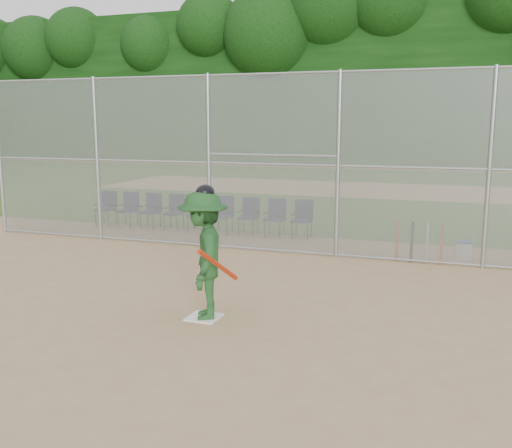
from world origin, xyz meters
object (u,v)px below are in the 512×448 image
(batter_at_plate, at_px, (204,255))
(water_cooler, at_px, (464,250))
(home_plate, at_px, (204,317))
(chair_0, at_px, (105,208))

(batter_at_plate, relative_size, water_cooler, 5.12)
(home_plate, height_order, batter_at_plate, batter_at_plate)
(home_plate, height_order, chair_0, chair_0)
(batter_at_plate, relative_size, chair_0, 2.11)
(home_plate, bearing_deg, batter_at_plate, 7.16)
(batter_at_plate, distance_m, chair_0, 8.69)
(batter_at_plate, height_order, water_cooler, batter_at_plate)
(home_plate, xyz_separation_m, water_cooler, (3.78, 5.29, 0.19))
(water_cooler, bearing_deg, chair_0, 173.72)
(water_cooler, bearing_deg, batter_at_plate, -125.49)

